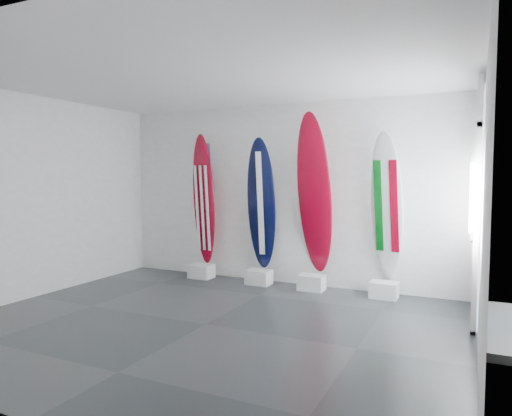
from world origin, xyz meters
The scene contains 16 objects.
floor centered at (0.00, 0.00, 0.00)m, with size 6.00×6.00×0.00m, color black.
ceiling centered at (0.00, 0.00, 3.00)m, with size 6.00×6.00×0.00m, color white.
wall_back centered at (0.00, 2.50, 1.50)m, with size 6.00×6.00×0.00m, color silver.
wall_front centered at (0.00, -2.50, 1.50)m, with size 6.00×6.00×0.00m, color silver.
wall_left centered at (-3.00, 0.00, 1.50)m, with size 5.00×5.00×0.00m, color silver.
wall_right centered at (3.00, 0.00, 1.50)m, with size 5.00×5.00×0.00m, color silver.
display_block_usa centered at (-1.43, 2.18, 0.12)m, with size 0.40×0.30×0.24m, color white.
surfboard_usa centered at (-1.43, 2.28, 1.39)m, with size 0.52×0.08×2.30m, color maroon.
display_block_navy centered at (-0.30, 2.18, 0.12)m, with size 0.40×0.30×0.24m, color white.
surfboard_navy centered at (-0.30, 2.28, 1.34)m, with size 0.50×0.08×2.21m, color black.
display_block_swiss centered at (0.62, 2.18, 0.12)m, with size 0.40×0.30×0.24m, color white.
surfboard_swiss centered at (0.62, 2.28, 1.52)m, with size 0.59×0.08×2.59m, color maroon.
display_block_italy centered at (1.74, 2.18, 0.12)m, with size 0.40×0.30×0.24m, color white.
surfboard_italy centered at (1.74, 2.28, 1.35)m, with size 0.51×0.08×2.25m, color white.
wall_outlet centered at (-2.45, 2.48, 0.35)m, with size 0.09×0.02×0.13m, color silver.
glass_door centered at (2.97, 1.55, 1.43)m, with size 0.12×1.16×2.85m, color white, non-canonical shape.
Camera 1 is at (2.94, -4.77, 1.81)m, focal length 32.69 mm.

